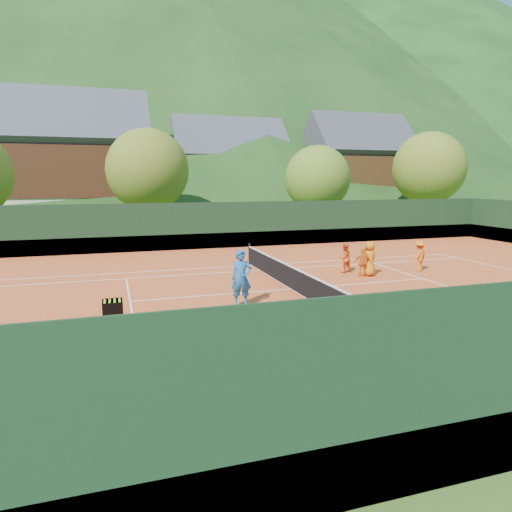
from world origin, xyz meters
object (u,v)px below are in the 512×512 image
object	(u,v)px
chalet_left	(74,167)
ball_hopper	(113,309)
student_d	(419,256)
chalet_right	(356,173)
student_b	(363,263)
student_c	(370,259)
coach	(241,278)
chalet_mid	(228,175)
tennis_net	(292,277)
student_a	(345,258)

from	to	relation	value
chalet_left	ball_hopper	bearing A→B (deg)	-84.89
student_d	chalet_right	bearing A→B (deg)	-138.49
student_b	student_c	size ratio (longest dim) A/B	0.81
coach	chalet_mid	world-z (taller)	chalet_mid
tennis_net	chalet_left	bearing A→B (deg)	108.43
student_c	ball_hopper	world-z (taller)	student_c
tennis_net	chalet_left	distance (m)	32.04
tennis_net	chalet_right	xyz separation A→B (m)	(20.00, 30.00, 4.74)
coach	student_c	world-z (taller)	coach
student_c	chalet_right	bearing A→B (deg)	-141.68
coach	chalet_left	bearing A→B (deg)	110.46
student_a	ball_hopper	bearing A→B (deg)	18.46
student_a	chalet_mid	distance (m)	31.98
chalet_left	chalet_right	distance (m)	30.00
chalet_left	chalet_mid	bearing A→B (deg)	14.04
student_b	student_c	distance (m)	0.43
student_a	chalet_left	bearing A→B (deg)	-74.20
tennis_net	student_d	bearing A→B (deg)	11.94
chalet_left	chalet_right	xyz separation A→B (m)	(30.00, 0.00, -0.39)
tennis_net	student_a	bearing A→B (deg)	32.84
ball_hopper	chalet_left	xyz separation A→B (m)	(-3.00, 33.56, 4.88)
student_c	ball_hopper	distance (m)	12.41
coach	chalet_mid	bearing A→B (deg)	83.86
student_a	student_b	size ratio (longest dim) A/B	1.06
student_c	chalet_right	xyz separation A→B (m)	(15.58, 28.69, 4.42)
student_d	chalet_mid	distance (m)	32.75
student_a	tennis_net	world-z (taller)	student_a
student_b	chalet_right	xyz separation A→B (m)	(15.98, 28.75, 4.57)
student_a	student_d	xyz separation A→B (m)	(3.61, -0.84, 0.05)
chalet_left	chalet_right	bearing A→B (deg)	0.00
student_c	chalet_right	distance (m)	32.95
student_b	student_d	distance (m)	3.31
student_a	chalet_left	world-z (taller)	chalet_left
ball_hopper	chalet_mid	size ratio (longest dim) A/B	0.08
chalet_left	chalet_mid	world-z (taller)	chalet_left
ball_hopper	chalet_mid	bearing A→B (deg)	70.91
student_a	student_b	xyz separation A→B (m)	(0.32, -1.14, -0.04)
chalet_right	student_c	bearing A→B (deg)	-118.50
tennis_net	ball_hopper	world-z (taller)	tennis_net
chalet_left	student_a	bearing A→B (deg)	-63.61
chalet_mid	student_c	bearing A→B (deg)	-92.77
chalet_mid	chalet_right	bearing A→B (deg)	-15.95
tennis_net	chalet_right	distance (m)	36.37
student_d	tennis_net	distance (m)	7.48
student_b	tennis_net	distance (m)	4.21
student_a	student_c	xyz separation A→B (m)	(0.72, -1.08, 0.11)
student_d	ball_hopper	distance (m)	15.20
student_b	student_c	world-z (taller)	student_c
student_b	student_c	bearing A→B (deg)	-154.58
student_d	student_c	bearing A→B (deg)	-19.75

